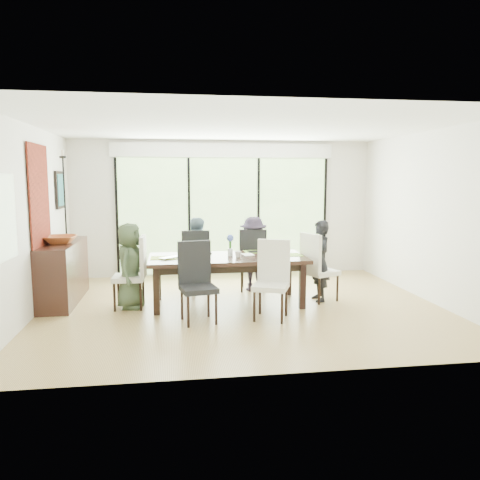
{
  "coord_description": "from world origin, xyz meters",
  "views": [
    {
      "loc": [
        -1.04,
        -6.87,
        1.95
      ],
      "look_at": [
        0.0,
        0.25,
        1.0
      ],
      "focal_mm": 35.0,
      "sensor_mm": 36.0,
      "label": 1
    }
  ],
  "objects": [
    {
      "name": "floor",
      "position": [
        0.0,
        0.0,
        -0.01
      ],
      "size": [
        6.0,
        5.0,
        0.01
      ],
      "primitive_type": "cube",
      "color": "olive",
      "rests_on": "ground"
    },
    {
      "name": "ceiling",
      "position": [
        0.0,
        0.0,
        2.71
      ],
      "size": [
        6.0,
        5.0,
        0.01
      ],
      "primitive_type": "cube",
      "color": "white",
      "rests_on": "wall_back"
    },
    {
      "name": "wall_back",
      "position": [
        0.0,
        2.51,
        1.35
      ],
      "size": [
        6.0,
        0.02,
        2.7
      ],
      "primitive_type": "cube",
      "color": "silver",
      "rests_on": "floor"
    },
    {
      "name": "wall_front",
      "position": [
        0.0,
        -2.51,
        1.35
      ],
      "size": [
        6.0,
        0.02,
        2.7
      ],
      "primitive_type": "cube",
      "color": "beige",
      "rests_on": "floor"
    },
    {
      "name": "wall_left",
      "position": [
        -3.01,
        0.0,
        1.35
      ],
      "size": [
        0.02,
        5.0,
        2.7
      ],
      "primitive_type": "cube",
      "color": "silver",
      "rests_on": "floor"
    },
    {
      "name": "wall_right",
      "position": [
        3.01,
        0.0,
        1.35
      ],
      "size": [
        0.02,
        5.0,
        2.7
      ],
      "primitive_type": "cube",
      "color": "silver",
      "rests_on": "floor"
    },
    {
      "name": "glass_doors",
      "position": [
        0.0,
        2.47,
        1.2
      ],
      "size": [
        4.2,
        0.02,
        2.3
      ],
      "primitive_type": "cube",
      "color": "#598C3F",
      "rests_on": "wall_back"
    },
    {
      "name": "blinds_header",
      "position": [
        0.0,
        2.46,
        2.5
      ],
      "size": [
        4.4,
        0.06,
        0.28
      ],
      "primitive_type": "cube",
      "color": "white",
      "rests_on": "wall_back"
    },
    {
      "name": "mullion_a",
      "position": [
        -2.1,
        2.46,
        1.2
      ],
      "size": [
        0.05,
        0.04,
        2.3
      ],
      "primitive_type": "cube",
      "color": "black",
      "rests_on": "wall_back"
    },
    {
      "name": "mullion_b",
      "position": [
        -0.7,
        2.46,
        1.2
      ],
      "size": [
        0.05,
        0.04,
        2.3
      ],
      "primitive_type": "cube",
      "color": "black",
      "rests_on": "wall_back"
    },
    {
      "name": "mullion_c",
      "position": [
        0.7,
        2.46,
        1.2
      ],
      "size": [
        0.05,
        0.04,
        2.3
      ],
      "primitive_type": "cube",
      "color": "black",
      "rests_on": "wall_back"
    },
    {
      "name": "mullion_d",
      "position": [
        2.1,
        2.46,
        1.2
      ],
      "size": [
        0.05,
        0.04,
        2.3
      ],
      "primitive_type": "cube",
      "color": "black",
      "rests_on": "wall_back"
    },
    {
      "name": "side_window",
      "position": [
        -2.97,
        -1.2,
        1.5
      ],
      "size": [
        0.02,
        0.9,
        1.0
      ],
      "primitive_type": "cube",
      "color": "#8CAD7F",
      "rests_on": "wall_left"
    },
    {
      "name": "deck",
      "position": [
        0.0,
        3.4,
        -0.05
      ],
      "size": [
        6.0,
        1.8,
        0.1
      ],
      "primitive_type": "cube",
      "color": "brown",
      "rests_on": "ground"
    },
    {
      "name": "rail_top",
      "position": [
        0.0,
        4.2,
        0.55
      ],
      "size": [
        6.0,
        0.08,
        0.06
      ],
      "primitive_type": "cube",
      "color": "brown",
      "rests_on": "deck"
    },
    {
      "name": "foliage_left",
      "position": [
        -1.8,
        5.2,
        1.44
      ],
      "size": [
        3.2,
        3.2,
        3.2
      ],
      "primitive_type": "sphere",
      "color": "#14380F",
      "rests_on": "ground"
    },
    {
      "name": "foliage_mid",
      "position": [
        0.4,
        5.8,
        1.8
      ],
      "size": [
        4.0,
        4.0,
        4.0
      ],
      "primitive_type": "sphere",
      "color": "#14380F",
      "rests_on": "ground"
    },
    {
      "name": "foliage_right",
      "position": [
        2.2,
        5.0,
        1.26
      ],
      "size": [
        2.8,
        2.8,
        2.8
      ],
      "primitive_type": "sphere",
      "color": "#14380F",
      "rests_on": "ground"
    },
    {
      "name": "foliage_far",
      "position": [
        -0.6,
        6.5,
        1.62
      ],
      "size": [
        3.6,
        3.6,
        3.6
      ],
      "primitive_type": "sphere",
      "color": "#14380F",
      "rests_on": "ground"
    },
    {
      "name": "table_top",
      "position": [
        -0.2,
        0.21,
        0.72
      ],
      "size": [
        2.41,
        1.1,
        0.06
      ],
      "primitive_type": "cube",
      "color": "black",
      "rests_on": "floor"
    },
    {
      "name": "table_apron",
      "position": [
        -0.2,
        0.21,
        0.63
      ],
      "size": [
        2.21,
        0.9,
        0.1
      ],
      "primitive_type": "cube",
      "color": "black",
      "rests_on": "floor"
    },
    {
      "name": "table_leg_fl",
      "position": [
        -1.28,
        -0.22,
        0.35
      ],
      "size": [
        0.09,
        0.09,
        0.69
      ],
      "primitive_type": "cube",
      "color": "black",
      "rests_on": "floor"
    },
    {
      "name": "table_leg_fr",
      "position": [
        0.88,
        -0.22,
        0.35
      ],
      "size": [
        0.09,
        0.09,
        0.69
      ],
      "primitive_type": "cube",
      "color": "black",
      "rests_on": "floor"
    },
    {
      "name": "table_leg_bl",
      "position": [
        -1.28,
        0.64,
        0.35
      ],
      "size": [
        0.09,
        0.09,
        0.69
      ],
      "primitive_type": "cube",
      "color": "black",
      "rests_on": "floor"
    },
    {
      "name": "table_leg_br",
      "position": [
        0.88,
        0.64,
        0.35
      ],
      "size": [
        0.09,
        0.09,
        0.69
      ],
      "primitive_type": "cube",
      "color": "black",
      "rests_on": "floor"
    },
    {
      "name": "chair_left_end",
      "position": [
        -1.7,
        0.21,
        0.55
      ],
      "size": [
        0.48,
        0.48,
        1.1
      ],
      "primitive_type": null,
      "rotation": [
        0.0,
        0.0,
        -1.61
      ],
      "color": "beige",
      "rests_on": "floor"
    },
    {
      "name": "chair_right_end",
      "position": [
        1.3,
        0.21,
        0.55
      ],
      "size": [
        0.61,
        0.61,
        1.1
      ],
      "primitive_type": null,
      "rotation": [
        0.0,
        0.0,
        1.98
      ],
      "color": "white",
      "rests_on": "floor"
    },
    {
      "name": "chair_far_left",
      "position": [
        -0.65,
        1.06,
        0.55
      ],
      "size": [
        0.48,
        0.48,
        1.1
      ],
      "primitive_type": null,
      "rotation": [
        0.0,
        0.0,
        3.1
      ],
      "color": "black",
      "rests_on": "floor"
    },
    {
      "name": "chair_far_right",
      "position": [
        0.35,
        1.06,
        0.55
      ],
      "size": [
        0.54,
        0.54,
        1.1
      ],
      "primitive_type": null,
      "rotation": [
        0.0,
        0.0,
        2.96
      ],
      "color": "black",
      "rests_on": "floor"
    },
    {
      "name": "chair_near_left",
      "position": [
        -0.7,
        -0.66,
        0.55
      ],
      "size": [
        0.54,
        0.54,
        1.1
      ],
      "primitive_type": null,
      "rotation": [
        0.0,
        0.0,
        0.19
      ],
      "color": "black",
      "rests_on": "floor"
    },
    {
      "name": "chair_near_right",
      "position": [
        0.3,
        -0.66,
        0.55
      ],
      "size": [
        0.6,
        0.6,
        1.1
      ],
      "primitive_type": null,
      "rotation": [
        0.0,
        0.0,
        -0.39
      ],
      "color": "silver",
      "rests_on": "floor"
    },
    {
      "name": "person_left_end",
      "position": [
        -1.68,
        0.21,
        0.65
      ],
      "size": [
        0.51,
        0.67,
        1.29
      ],
      "primitive_type": "imported",
      "rotation": [
        0.0,
        0.0,
        1.34
      ],
      "color": "#3B4C32",
      "rests_on": "floor"
    },
    {
      "name": "person_right_end",
      "position": [
        1.28,
        0.21,
        0.65
      ],
      "size": [
        0.42,
        0.63,
        1.29
      ],
      "primitive_type": "imported",
      "rotation": [
        0.0,
        0.0,
        -1.5
      ],
      "color": "black",
      "rests_on": "floor"
    },
    {
      "name": "person_far_left",
      "position": [
        -0.65,
        1.04,
        0.65
      ],
      "size": [
        0.62,
        0.4,
        1.29
      ],
      "primitive_type": "imported",
      "rotation": [
        0.0,
        0.0,
        3.1
      ],
      "color": "slate",
      "rests_on": "floor"
    },
    {
      "name": "person_far_right",
      "position": [
        0.35,
        1.04,
        0.65
      ],
      "size": [
        0.64,
        0.43,
        1.29
      ],
      "primitive_type": "imported",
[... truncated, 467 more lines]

